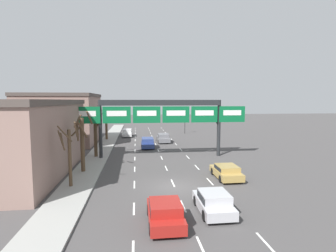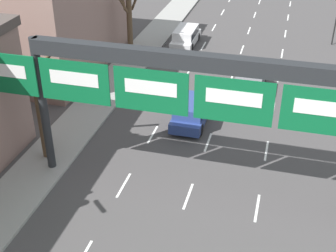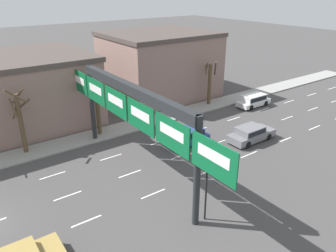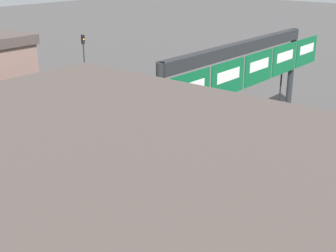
{
  "view_description": "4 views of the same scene",
  "coord_description": "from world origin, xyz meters",
  "px_view_note": "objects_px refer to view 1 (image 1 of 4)",
  "views": [
    {
      "loc": [
        -3.08,
        -20.81,
        7.13
      ],
      "look_at": [
        1.0,
        12.61,
        3.81
      ],
      "focal_mm": 28.0,
      "sensor_mm": 36.0,
      "label": 1
    },
    {
      "loc": [
        3.69,
        -6.33,
        14.35
      ],
      "look_at": [
        -1.79,
        13.87,
        2.03
      ],
      "focal_mm": 50.0,
      "sensor_mm": 36.0,
      "label": 2
    },
    {
      "loc": [
        19.61,
        0.54,
        13.58
      ],
      "look_at": [
        1.51,
        13.58,
        3.96
      ],
      "focal_mm": 35.0,
      "sensor_mm": 36.0,
      "label": 3
    },
    {
      "loc": [
        -24.29,
        -2.9,
        11.9
      ],
      "look_at": [
        -2.31,
        15.11,
        1.68
      ],
      "focal_mm": 50.0,
      "sensor_mm": 36.0,
      "label": 4
    }
  ],
  "objects_px": {
    "car_gold": "(226,171)",
    "suv_white": "(127,132)",
    "car_grey": "(163,138)",
    "tree_bare_furthest": "(69,153)",
    "traffic_light_near_gantry": "(217,128)",
    "tree_bare_third": "(82,140)",
    "sign_gantry": "(161,111)",
    "car_red": "(165,212)",
    "car_silver": "(214,201)",
    "suv_blue": "(148,142)",
    "tree_bare_closest": "(106,124)",
    "tree_bare_second": "(96,134)",
    "traffic_light_mid_block": "(185,118)"
  },
  "relations": [
    {
      "from": "tree_bare_closest",
      "to": "tree_bare_third",
      "type": "height_order",
      "value": "tree_bare_third"
    },
    {
      "from": "tree_bare_second",
      "to": "tree_bare_third",
      "type": "xyz_separation_m",
      "value": [
        -0.24,
        -6.92,
        0.29
      ]
    },
    {
      "from": "tree_bare_closest",
      "to": "tree_bare_second",
      "type": "distance_m",
      "value": 14.61
    },
    {
      "from": "sign_gantry",
      "to": "car_red",
      "type": "height_order",
      "value": "sign_gantry"
    },
    {
      "from": "suv_white",
      "to": "tree_bare_furthest",
      "type": "bearing_deg",
      "value": -96.89
    },
    {
      "from": "car_red",
      "to": "tree_bare_third",
      "type": "distance_m",
      "value": 13.85
    },
    {
      "from": "traffic_light_near_gantry",
      "to": "tree_bare_furthest",
      "type": "distance_m",
      "value": 19.59
    },
    {
      "from": "sign_gantry",
      "to": "car_grey",
      "type": "relative_size",
      "value": 4.41
    },
    {
      "from": "car_silver",
      "to": "car_grey",
      "type": "bearing_deg",
      "value": 90.54
    },
    {
      "from": "tree_bare_furthest",
      "to": "suv_blue",
      "type": "bearing_deg",
      "value": 67.66
    },
    {
      "from": "car_silver",
      "to": "tree_bare_closest",
      "type": "bearing_deg",
      "value": 107.53
    },
    {
      "from": "tree_bare_second",
      "to": "tree_bare_furthest",
      "type": "distance_m",
      "value": 11.51
    },
    {
      "from": "car_gold",
      "to": "sign_gantry",
      "type": "bearing_deg",
      "value": 117.8
    },
    {
      "from": "car_gold",
      "to": "suv_white",
      "type": "xyz_separation_m",
      "value": [
        -9.89,
        29.15,
        0.15
      ]
    },
    {
      "from": "traffic_light_mid_block",
      "to": "suv_blue",
      "type": "bearing_deg",
      "value": -118.14
    },
    {
      "from": "car_grey",
      "to": "tree_bare_furthest",
      "type": "xyz_separation_m",
      "value": [
        -9.96,
        -22.43,
        2.11
      ]
    },
    {
      "from": "car_silver",
      "to": "traffic_light_near_gantry",
      "type": "height_order",
      "value": "traffic_light_near_gantry"
    },
    {
      "from": "suv_blue",
      "to": "traffic_light_mid_block",
      "type": "xyz_separation_m",
      "value": [
        8.72,
        16.3,
        2.39
      ]
    },
    {
      "from": "car_red",
      "to": "tree_bare_third",
      "type": "xyz_separation_m",
      "value": [
        -6.86,
        11.77,
        2.51
      ]
    },
    {
      "from": "car_red",
      "to": "car_silver",
      "type": "height_order",
      "value": "car_red"
    },
    {
      "from": "tree_bare_second",
      "to": "suv_blue",
      "type": "bearing_deg",
      "value": 40.23
    },
    {
      "from": "car_grey",
      "to": "tree_bare_second",
      "type": "distance_m",
      "value": 14.7
    },
    {
      "from": "suv_blue",
      "to": "car_gold",
      "type": "bearing_deg",
      "value": -68.16
    },
    {
      "from": "tree_bare_closest",
      "to": "tree_bare_furthest",
      "type": "distance_m",
      "value": 26.12
    },
    {
      "from": "tree_bare_third",
      "to": "sign_gantry",
      "type": "bearing_deg",
      "value": 35.53
    },
    {
      "from": "sign_gantry",
      "to": "suv_blue",
      "type": "distance_m",
      "value": 8.35
    },
    {
      "from": "suv_blue",
      "to": "tree_bare_second",
      "type": "height_order",
      "value": "tree_bare_second"
    },
    {
      "from": "suv_white",
      "to": "tree_bare_second",
      "type": "xyz_separation_m",
      "value": [
        -3.27,
        -18.63,
        2.14
      ]
    },
    {
      "from": "traffic_light_mid_block",
      "to": "suv_white",
      "type": "bearing_deg",
      "value": -164.69
    },
    {
      "from": "car_silver",
      "to": "traffic_light_near_gantry",
      "type": "xyz_separation_m",
      "value": [
        5.71,
        17.35,
        2.83
      ]
    },
    {
      "from": "suv_blue",
      "to": "car_red",
      "type": "height_order",
      "value": "suv_blue"
    },
    {
      "from": "traffic_light_mid_block",
      "to": "tree_bare_closest",
      "type": "distance_m",
      "value": 17.32
    },
    {
      "from": "tree_bare_closest",
      "to": "car_red",
      "type": "bearing_deg",
      "value": -78.28
    },
    {
      "from": "car_gold",
      "to": "tree_bare_furthest",
      "type": "distance_m",
      "value": 13.75
    },
    {
      "from": "car_grey",
      "to": "car_red",
      "type": "xyz_separation_m",
      "value": [
        -2.97,
        -29.61,
        -0.04
      ]
    },
    {
      "from": "traffic_light_near_gantry",
      "to": "tree_bare_third",
      "type": "height_order",
      "value": "tree_bare_third"
    },
    {
      "from": "car_gold",
      "to": "traffic_light_near_gantry",
      "type": "distance_m",
      "value": 11.04
    },
    {
      "from": "car_red",
      "to": "tree_bare_second",
      "type": "height_order",
      "value": "tree_bare_second"
    },
    {
      "from": "car_grey",
      "to": "tree_bare_third",
      "type": "distance_m",
      "value": 20.52
    },
    {
      "from": "car_silver",
      "to": "tree_bare_second",
      "type": "distance_m",
      "value": 20.19
    },
    {
      "from": "car_gold",
      "to": "car_red",
      "type": "distance_m",
      "value": 10.46
    },
    {
      "from": "car_gold",
      "to": "traffic_light_near_gantry",
      "type": "bearing_deg",
      "value": 76.95
    },
    {
      "from": "suv_white",
      "to": "traffic_light_mid_block",
      "type": "height_order",
      "value": "traffic_light_mid_block"
    },
    {
      "from": "car_grey",
      "to": "suv_white",
      "type": "height_order",
      "value": "same"
    },
    {
      "from": "car_gold",
      "to": "tree_bare_third",
      "type": "distance_m",
      "value": 14.11
    },
    {
      "from": "tree_bare_third",
      "to": "suv_blue",
      "type": "bearing_deg",
      "value": 61.16
    },
    {
      "from": "traffic_light_near_gantry",
      "to": "tree_bare_closest",
      "type": "relative_size",
      "value": 0.94
    },
    {
      "from": "tree_bare_furthest",
      "to": "tree_bare_third",
      "type": "bearing_deg",
      "value": 88.38
    },
    {
      "from": "car_silver",
      "to": "tree_bare_third",
      "type": "bearing_deg",
      "value": 133.69
    },
    {
      "from": "car_grey",
      "to": "suv_blue",
      "type": "xyz_separation_m",
      "value": [
        -2.91,
        -5.27,
        0.07
      ]
    }
  ]
}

